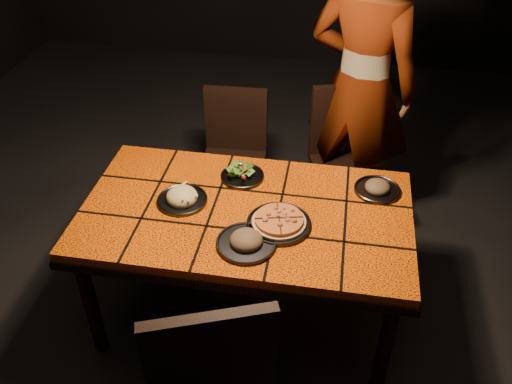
% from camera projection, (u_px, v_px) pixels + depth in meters
% --- Properties ---
extents(room_shell, '(6.04, 7.04, 3.08)m').
position_uv_depth(room_shell, '(244.00, 66.00, 2.17)').
color(room_shell, black).
rests_on(room_shell, ground).
extents(dining_table, '(1.62, 0.92, 0.75)m').
position_uv_depth(dining_table, '(246.00, 222.00, 2.68)').
color(dining_table, '#FB5E07').
rests_on(dining_table, ground).
extents(chair_near, '(0.61, 0.61, 1.04)m').
position_uv_depth(chair_near, '(211.00, 368.00, 2.11)').
color(chair_near, black).
rests_on(chair_near, ground).
extents(chair_far_left, '(0.42, 0.42, 0.89)m').
position_uv_depth(chair_far_left, '(234.00, 148.00, 3.50)').
color(chair_far_left, black).
rests_on(chair_far_left, ground).
extents(chair_far_right, '(0.54, 0.54, 0.95)m').
position_uv_depth(chair_far_right, '(346.00, 151.00, 3.41)').
color(chair_far_right, black).
rests_on(chair_far_right, ground).
extents(diner, '(0.81, 0.68, 1.89)m').
position_uv_depth(diner, '(361.00, 87.00, 3.23)').
color(diner, brown).
rests_on(diner, ground).
extents(plate_pizza, '(0.31, 0.31, 0.04)m').
position_uv_depth(plate_pizza, '(279.00, 222.00, 2.53)').
color(plate_pizza, '#3D3C42').
rests_on(plate_pizza, dining_table).
extents(plate_pasta, '(0.25, 0.25, 0.08)m').
position_uv_depth(plate_pasta, '(182.00, 198.00, 2.67)').
color(plate_pasta, '#3D3C42').
rests_on(plate_pasta, dining_table).
extents(plate_salad, '(0.23, 0.23, 0.07)m').
position_uv_depth(plate_salad, '(242.00, 174.00, 2.83)').
color(plate_salad, '#3D3C42').
rests_on(plate_salad, dining_table).
extents(plate_mushroom_a, '(0.28, 0.28, 0.09)m').
position_uv_depth(plate_mushroom_a, '(246.00, 241.00, 2.42)').
color(plate_mushroom_a, '#3D3C42').
rests_on(plate_mushroom_a, dining_table).
extents(plate_mushroom_b, '(0.23, 0.23, 0.08)m').
position_uv_depth(plate_mushroom_b, '(377.00, 188.00, 2.74)').
color(plate_mushroom_b, '#3D3C42').
rests_on(plate_mushroom_b, dining_table).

